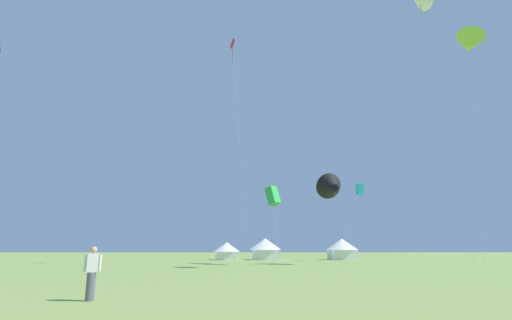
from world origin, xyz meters
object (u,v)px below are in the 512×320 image
Objects in this scene: kite_lime_delta at (469,44)px; kite_cyan_box at (360,189)px; kite_white_delta at (420,0)px; kite_red_diamond at (233,52)px; festival_tent_center at (265,248)px; festival_tent_left at (342,248)px; kite_green_box at (273,196)px; kite_black_delta at (333,188)px; festival_tent_right at (227,250)px; person_spectator at (92,274)px.

kite_cyan_box is at bearing 117.88° from kite_lime_delta.
kite_white_delta is 23.26m from kite_red_diamond.
festival_tent_left is (12.25, 0.00, -0.02)m from festival_tent_center.
kite_green_box is (-13.78, -14.12, -2.93)m from kite_cyan_box.
kite_green_box is 24.99m from festival_tent_left.
kite_cyan_box reaches higher than kite_black_delta.
festival_tent_right is (-23.77, 22.59, -29.25)m from kite_white_delta.
kite_cyan_box is at bearing 104.31° from kite_white_delta.
kite_white_delta is 29.45m from kite_green_box.
kite_cyan_box is at bearing -19.21° from festival_tent_right.
kite_black_delta is at bearing -57.16° from festival_tent_right.
festival_tent_left is at bearing 74.59° from kite_black_delta.
kite_red_diamond is (-18.34, -14.15, 14.20)m from kite_cyan_box.
kite_cyan_box is 17.46m from festival_tent_center.
festival_tent_center reaches higher than person_spectator.
kite_red_diamond is at bearing 83.31° from person_spectator.
festival_tent_right is 0.81× the size of festival_tent_center.
festival_tent_center is (-22.42, 23.46, -22.75)m from kite_lime_delta.
kite_lime_delta reaches higher than kite_black_delta.
kite_black_delta is 34.26m from person_spectator.
kite_lime_delta is 6.34× the size of festival_tent_right.
kite_red_diamond reaches higher than festival_tent_left.
kite_white_delta is 1.22× the size of kite_lime_delta.
kite_lime_delta is at bearing -62.12° from kite_cyan_box.
festival_tent_left is at bearing 103.47° from kite_white_delta.
festival_tent_center is at bearing 180.00° from festival_tent_left.
kite_white_delta is at bearing 169.62° from kite_lime_delta.
festival_tent_right is at bearing 93.88° from kite_red_diamond.
festival_tent_center is at bearing 133.70° from kite_lime_delta.
kite_red_diamond is at bearing -179.63° from kite_green_box.
kite_black_delta is 7.04m from kite_green_box.
kite_cyan_box is 10.98m from festival_tent_left.
kite_white_delta is at bearing 46.71° from person_spectator.
person_spectator is (-3.38, -28.86, -23.61)m from kite_red_diamond.
kite_green_box is at bearing -171.10° from kite_black_delta.
kite_white_delta is at bearing -43.54° from festival_tent_right.
festival_tent_center is (6.11, 0.00, 0.34)m from festival_tent_right.
kite_red_diamond is (-22.34, 1.55, -6.29)m from kite_white_delta.
person_spectator is at bearing -96.69° from kite_red_diamond.
kite_green_box reaches higher than festival_tent_right.
kite_green_box is at bearing -134.30° from kite_cyan_box.
kite_lime_delta reaches higher than festival_tent_left.
kite_white_delta reaches higher than festival_tent_right.
kite_white_delta is 3.14× the size of kite_black_delta.
festival_tent_right is 0.82× the size of festival_tent_left.
festival_tent_right is (-1.43, 21.04, -22.96)m from kite_red_diamond.
festival_tent_center reaches higher than festival_tent_left.
kite_red_diamond is 5.19× the size of festival_tent_center.
kite_red_diamond is at bearing 176.03° from kite_white_delta.
kite_red_diamond is 35.24m from festival_tent_left.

